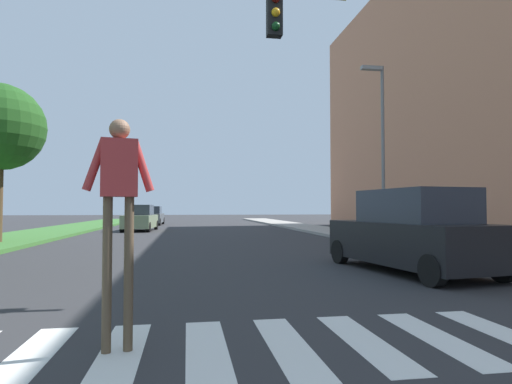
# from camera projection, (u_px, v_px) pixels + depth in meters

# --- Properties ---
(ground_plane) EXTENTS (140.00, 140.00, 0.00)m
(ground_plane) POSITION_uv_depth(u_px,v_px,m) (191.00, 233.00, 25.40)
(ground_plane) COLOR #2D2D30
(crosswalk) EXTENTS (7.65, 2.20, 0.01)m
(crosswalk) POSITION_uv_depth(u_px,v_px,m) (207.00, 349.00, 4.59)
(crosswalk) COLOR silver
(crosswalk) RESTS_ON ground_plane
(median_strip) EXTENTS (4.10, 64.00, 0.15)m
(median_strip) POSITION_uv_depth(u_px,v_px,m) (29.00, 236.00, 22.10)
(median_strip) COLOR #386B2D
(median_strip) RESTS_ON ground_plane
(tree_far) EXTENTS (3.56, 3.56, 6.48)m
(tree_far) POSITION_uv_depth(u_px,v_px,m) (0.00, 128.00, 17.43)
(tree_far) COLOR #4C3823
(tree_far) RESTS_ON median_strip
(sidewalk_right) EXTENTS (3.00, 64.00, 0.15)m
(sidewalk_right) POSITION_uv_depth(u_px,v_px,m) (339.00, 233.00, 24.81)
(sidewalk_right) COLOR #9E9991
(sidewalk_right) RESTS_ON ground_plane
(street_lamp_right) EXTENTS (1.02, 0.24, 7.50)m
(street_lamp_right) POSITION_uv_depth(u_px,v_px,m) (381.00, 137.00, 18.26)
(street_lamp_right) COLOR slate
(street_lamp_right) RESTS_ON sidewalk_right
(pedestrian_performer) EXTENTS (0.75, 0.30, 2.49)m
(pedestrian_performer) POSITION_uv_depth(u_px,v_px,m) (119.00, 196.00, 4.57)
(pedestrian_performer) COLOR brown
(pedestrian_performer) RESTS_ON ground_plane
(suv_crossing) EXTENTS (2.54, 4.82, 1.97)m
(suv_crossing) POSITION_uv_depth(u_px,v_px,m) (411.00, 233.00, 10.20)
(suv_crossing) COLOR black
(suv_crossing) RESTS_ON ground_plane
(sedan_midblock) EXTENTS (2.09, 4.44, 1.73)m
(sedan_midblock) POSITION_uv_depth(u_px,v_px,m) (140.00, 219.00, 28.25)
(sedan_midblock) COLOR gray
(sedan_midblock) RESTS_ON ground_plane
(sedan_distant) EXTENTS (2.05, 4.60, 1.67)m
(sedan_distant) POSITION_uv_depth(u_px,v_px,m) (152.00, 216.00, 38.17)
(sedan_distant) COLOR #474C51
(sedan_distant) RESTS_ON ground_plane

